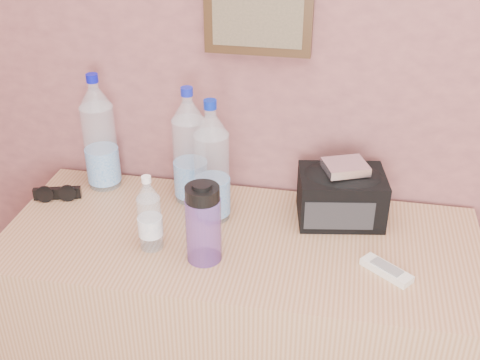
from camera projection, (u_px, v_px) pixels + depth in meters
The scene contains 11 objects.
picture_frame at pixel (258, 9), 1.63m from camera, with size 0.30×0.03×0.25m, color #382311, non-canonical shape.
dresser at pixel (240, 346), 1.89m from camera, with size 1.34×0.56×0.83m, color tan.
pet_large_a at pixel (100, 138), 1.85m from camera, with size 0.10×0.10×0.37m.
pet_large_b at pixel (190, 152), 1.78m from camera, with size 0.10×0.10×0.36m.
pet_large_c at pixel (212, 168), 1.69m from camera, with size 0.10×0.10×0.37m.
pet_small at pixel (150, 217), 1.59m from camera, with size 0.06×0.06×0.22m.
nalgene_bottle at pixel (203, 223), 1.54m from camera, with size 0.09×0.09×0.23m.
sunglasses at pixel (57, 193), 1.85m from camera, with size 0.14×0.05×0.04m, color black, non-canonical shape.
ac_remote at pixel (386, 270), 1.54m from camera, with size 0.14×0.04×0.02m, color silver.
toiletry_bag at pixel (341, 194), 1.73m from camera, with size 0.24×0.17×0.16m, color black, non-canonical shape.
foil_packet at pixel (345, 167), 1.67m from camera, with size 0.12×0.10×0.02m, color white.
Camera 1 is at (-0.15, 0.35, 1.81)m, focal length 45.00 mm.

